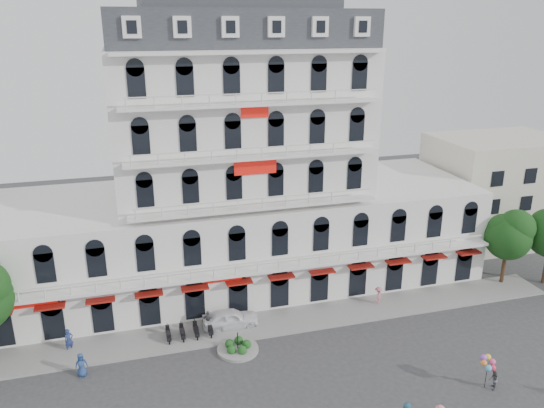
{
  "coord_description": "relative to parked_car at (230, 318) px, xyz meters",
  "views": [
    {
      "loc": [
        -9.99,
        -28.33,
        23.92
      ],
      "look_at": [
        0.87,
        10.0,
        10.28
      ],
      "focal_mm": 35.0,
      "sensor_mm": 36.0,
      "label": 1
    }
  ],
  "objects": [
    {
      "name": "traffic_island",
      "position": [
        -0.16,
        -3.5,
        -0.54
      ],
      "size": [
        3.2,
        3.2,
        1.6
      ],
      "color": "gray",
      "rests_on": "ground"
    },
    {
      "name": "flank_building_east",
      "position": [
        32.84,
        10.5,
        5.21
      ],
      "size": [
        14.0,
        10.0,
        12.0
      ],
      "primitive_type": "cube",
      "color": "beige",
      "rests_on": "ground"
    },
    {
      "name": "tree_east_inner",
      "position": [
        26.9,
        0.48,
        4.42
      ],
      "size": [
        4.4,
        4.37,
        7.57
      ],
      "color": "#382314",
      "rests_on": "ground"
    },
    {
      "name": "pedestrian_left",
      "position": [
        -11.51,
        -3.47,
        0.12
      ],
      "size": [
        0.99,
        0.75,
        1.82
      ],
      "primitive_type": "imported",
      "rotation": [
        0.0,
        0.0,
        0.21
      ],
      "color": "navy",
      "rests_on": "ground"
    },
    {
      "name": "ground",
      "position": [
        2.84,
        -9.5,
        -0.79
      ],
      "size": [
        120.0,
        120.0,
        0.0
      ],
      "primitive_type": "plane",
      "color": "#38383A",
      "rests_on": "ground"
    },
    {
      "name": "main_building",
      "position": [
        2.84,
        8.5,
        9.17
      ],
      "size": [
        45.0,
        15.0,
        25.8
      ],
      "color": "silver",
      "rests_on": "ground"
    },
    {
      "name": "balloon_vendor",
      "position": [
        15.6,
        -12.54,
        0.53
      ],
      "size": [
        1.4,
        1.28,
        2.45
      ],
      "color": "#5C5D63",
      "rests_on": "ground"
    },
    {
      "name": "parked_car",
      "position": [
        0.0,
        0.0,
        0.0
      ],
      "size": [
        4.69,
        1.98,
        1.58
      ],
      "primitive_type": "imported",
      "rotation": [
        0.0,
        0.0,
        1.55
      ],
      "color": "white",
      "rests_on": "ground"
    },
    {
      "name": "pedestrian_far",
      "position": [
        -12.58,
        0.0,
        0.15
      ],
      "size": [
        0.82,
        0.73,
        1.89
      ],
      "primitive_type": "imported",
      "rotation": [
        0.0,
        0.0,
        0.52
      ],
      "color": "navy",
      "rests_on": "ground"
    },
    {
      "name": "pedestrian_right",
      "position": [
        13.42,
        0.0,
        0.08
      ],
      "size": [
        1.25,
        1.25,
        1.74
      ],
      "primitive_type": "imported",
      "rotation": [
        0.0,
        0.0,
        3.92
      ],
      "color": "#C4677D",
      "rests_on": "ground"
    },
    {
      "name": "pedestrian_mid",
      "position": [
        -1.84,
        0.0,
        0.09
      ],
      "size": [
        1.11,
        0.73,
        1.76
      ],
      "primitive_type": "imported",
      "rotation": [
        0.0,
        0.0,
        2.82
      ],
      "color": "#54535A",
      "rests_on": "ground"
    },
    {
      "name": "sidewalk",
      "position": [
        2.84,
        -0.5,
        -0.71
      ],
      "size": [
        53.0,
        4.0,
        0.16
      ],
      "primitive_type": "cube",
      "color": "gray",
      "rests_on": "ground"
    },
    {
      "name": "parked_scooter_row",
      "position": [
        -3.51,
        -0.7,
        -0.79
      ],
      "size": [
        4.4,
        1.8,
        1.1
      ],
      "primitive_type": null,
      "color": "black",
      "rests_on": "ground"
    }
  ]
}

